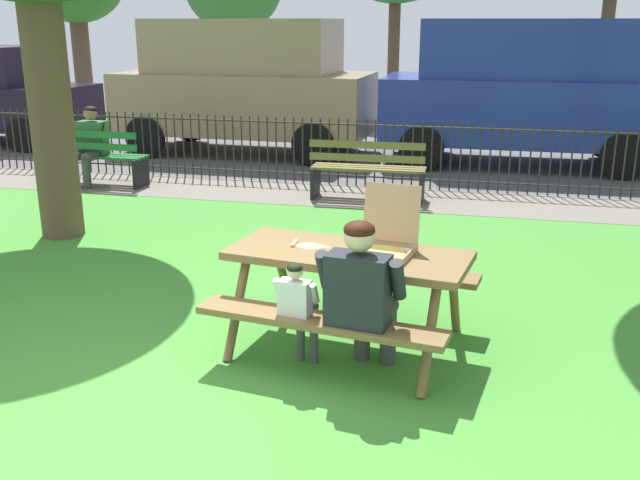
{
  "coord_description": "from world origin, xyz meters",
  "views": [
    {
      "loc": [
        2.17,
        -3.64,
        2.44
      ],
      "look_at": [
        0.9,
        1.73,
        0.75
      ],
      "focal_mm": 40.45,
      "sensor_mm": 36.0,
      "label": 1
    }
  ],
  "objects_px": {
    "adult_at_table": "(362,293)",
    "parked_car_center": "(245,83)",
    "pizza_slice_on_table": "(307,245)",
    "child_at_table": "(299,305)",
    "pizza_box_open": "(385,241)",
    "person_on_park_bench": "(90,142)",
    "park_bench_center": "(368,171)",
    "park_bench_left": "(94,158)",
    "parked_car_right": "(523,89)",
    "picnic_table_foreground": "(348,273)"
  },
  "relations": [
    {
      "from": "picnic_table_foreground",
      "to": "park_bench_left",
      "type": "bearing_deg",
      "value": 135.96
    },
    {
      "from": "pizza_slice_on_table",
      "to": "adult_at_table",
      "type": "xyz_separation_m",
      "value": [
        0.55,
        -0.61,
        -0.12
      ]
    },
    {
      "from": "pizza_slice_on_table",
      "to": "adult_at_table",
      "type": "distance_m",
      "value": 0.83
    },
    {
      "from": "park_bench_left",
      "to": "parked_car_right",
      "type": "height_order",
      "value": "parked_car_right"
    },
    {
      "from": "pizza_slice_on_table",
      "to": "parked_car_right",
      "type": "height_order",
      "value": "parked_car_right"
    },
    {
      "from": "adult_at_table",
      "to": "parked_car_right",
      "type": "bearing_deg",
      "value": 81.53
    },
    {
      "from": "adult_at_table",
      "to": "parked_car_right",
      "type": "height_order",
      "value": "parked_car_right"
    },
    {
      "from": "pizza_slice_on_table",
      "to": "adult_at_table",
      "type": "bearing_deg",
      "value": -48.06
    },
    {
      "from": "park_bench_center",
      "to": "parked_car_center",
      "type": "distance_m",
      "value": 4.4
    },
    {
      "from": "pizza_slice_on_table",
      "to": "child_at_table",
      "type": "distance_m",
      "value": 0.64
    },
    {
      "from": "parked_car_right",
      "to": "parked_car_center",
      "type": "bearing_deg",
      "value": -180.0
    },
    {
      "from": "pizza_box_open",
      "to": "adult_at_table",
      "type": "distance_m",
      "value": 0.61
    },
    {
      "from": "adult_at_table",
      "to": "parked_car_right",
      "type": "xyz_separation_m",
      "value": [
        1.26,
        8.46,
        0.65
      ]
    },
    {
      "from": "picnic_table_foreground",
      "to": "pizza_slice_on_table",
      "type": "relative_size",
      "value": 7.63
    },
    {
      "from": "adult_at_table",
      "to": "person_on_park_bench",
      "type": "relative_size",
      "value": 1.0
    },
    {
      "from": "pizza_slice_on_table",
      "to": "park_bench_left",
      "type": "xyz_separation_m",
      "value": [
        -4.56,
        4.67,
        -0.36
      ]
    },
    {
      "from": "park_bench_left",
      "to": "parked_car_center",
      "type": "relative_size",
      "value": 0.34
    },
    {
      "from": "park_bench_center",
      "to": "parked_car_center",
      "type": "bearing_deg",
      "value": 132.22
    },
    {
      "from": "parked_car_right",
      "to": "pizza_box_open",
      "type": "bearing_deg",
      "value": -98.63
    },
    {
      "from": "person_on_park_bench",
      "to": "parked_car_center",
      "type": "height_order",
      "value": "parked_car_center"
    },
    {
      "from": "pizza_slice_on_table",
      "to": "child_at_table",
      "type": "bearing_deg",
      "value": -81.33
    },
    {
      "from": "park_bench_left",
      "to": "person_on_park_bench",
      "type": "xyz_separation_m",
      "value": [
        -0.06,
        0.02,
        0.24
      ]
    },
    {
      "from": "child_at_table",
      "to": "picnic_table_foreground",
      "type": "bearing_deg",
      "value": 62.84
    },
    {
      "from": "child_at_table",
      "to": "person_on_park_bench",
      "type": "bearing_deg",
      "value": 131.83
    },
    {
      "from": "adult_at_table",
      "to": "person_on_park_bench",
      "type": "distance_m",
      "value": 7.4
    },
    {
      "from": "adult_at_table",
      "to": "parked_car_center",
      "type": "bearing_deg",
      "value": 113.94
    },
    {
      "from": "park_bench_left",
      "to": "park_bench_center",
      "type": "distance_m",
      "value": 4.24
    },
    {
      "from": "child_at_table",
      "to": "park_bench_center",
      "type": "xyz_separation_m",
      "value": [
        -0.4,
        5.24,
        -0.09
      ]
    },
    {
      "from": "adult_at_table",
      "to": "parked_car_center",
      "type": "xyz_separation_m",
      "value": [
        -3.76,
        8.46,
        0.65
      ]
    },
    {
      "from": "park_bench_left",
      "to": "parked_car_right",
      "type": "bearing_deg",
      "value": 26.6
    },
    {
      "from": "adult_at_table",
      "to": "parked_car_right",
      "type": "relative_size",
      "value": 0.25
    },
    {
      "from": "picnic_table_foreground",
      "to": "park_bench_center",
      "type": "distance_m",
      "value": 4.79
    },
    {
      "from": "adult_at_table",
      "to": "person_on_park_bench",
      "type": "xyz_separation_m",
      "value": [
        -5.17,
        5.3,
        0.0
      ]
    },
    {
      "from": "picnic_table_foreground",
      "to": "parked_car_center",
      "type": "height_order",
      "value": "parked_car_center"
    },
    {
      "from": "pizza_box_open",
      "to": "person_on_park_bench",
      "type": "height_order",
      "value": "pizza_box_open"
    },
    {
      "from": "child_at_table",
      "to": "park_bench_center",
      "type": "bearing_deg",
      "value": 94.41
    },
    {
      "from": "park_bench_left",
      "to": "adult_at_table",
      "type": "bearing_deg",
      "value": -45.93
    },
    {
      "from": "pizza_box_open",
      "to": "pizza_slice_on_table",
      "type": "xyz_separation_m",
      "value": [
        -0.61,
        0.04,
        -0.09
      ]
    },
    {
      "from": "parked_car_center",
      "to": "parked_car_right",
      "type": "relative_size",
      "value": 1.01
    },
    {
      "from": "pizza_slice_on_table",
      "to": "park_bench_left",
      "type": "distance_m",
      "value": 6.53
    },
    {
      "from": "park_bench_left",
      "to": "pizza_box_open",
      "type": "bearing_deg",
      "value": -42.31
    },
    {
      "from": "pizza_box_open",
      "to": "park_bench_left",
      "type": "height_order",
      "value": "pizza_box_open"
    },
    {
      "from": "picnic_table_foreground",
      "to": "parked_car_center",
      "type": "xyz_separation_m",
      "value": [
        -3.55,
        7.93,
        0.71
      ]
    },
    {
      "from": "pizza_box_open",
      "to": "child_at_table",
      "type": "relative_size",
      "value": 0.65
    },
    {
      "from": "pizza_box_open",
      "to": "child_at_table",
      "type": "xyz_separation_m",
      "value": [
        -0.52,
        -0.53,
        -0.35
      ]
    },
    {
      "from": "person_on_park_bench",
      "to": "parked_car_right",
      "type": "height_order",
      "value": "parked_car_right"
    },
    {
      "from": "park_bench_left",
      "to": "parked_car_center",
      "type": "xyz_separation_m",
      "value": [
        1.35,
        3.19,
        0.89
      ]
    },
    {
      "from": "pizza_slice_on_table",
      "to": "child_at_table",
      "type": "xyz_separation_m",
      "value": [
        0.09,
        -0.57,
        -0.27
      ]
    },
    {
      "from": "pizza_box_open",
      "to": "parked_car_right",
      "type": "bearing_deg",
      "value": 81.37
    },
    {
      "from": "parked_car_center",
      "to": "adult_at_table",
      "type": "bearing_deg",
      "value": -66.06
    }
  ]
}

